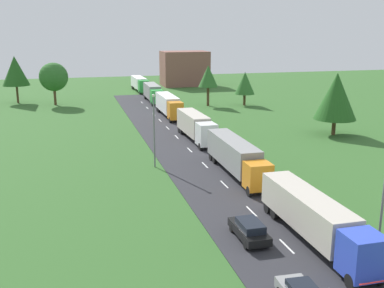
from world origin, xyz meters
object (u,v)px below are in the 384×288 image
object	(u,v)px
tree_elm	(245,83)
tree_ash	(336,96)
truck_third	(196,126)
tree_birch	(208,76)
tree_pine	(15,71)
lamppost_lead	(384,188)
car_second	(249,230)
lamppost_second	(154,127)
truck_second	(236,156)
truck_fourth	(169,105)
truck_sixth	(140,83)
truck_lead	(314,217)
truck_fifth	(153,92)
tree_oak	(54,77)
distant_building	(185,68)

from	to	relation	value
tree_elm	tree_ash	bearing A→B (deg)	-83.88
truck_third	tree_birch	bearing A→B (deg)	70.00
tree_pine	truck_third	bearing A→B (deg)	-56.62
lamppost_lead	tree_pine	world-z (taller)	tree_pine
car_second	lamppost_second	distance (m)	21.64
tree_birch	truck_second	bearing A→B (deg)	-102.93
truck_fourth	tree_pine	xyz separation A→B (m)	(-28.67, 23.88, 4.77)
truck_sixth	car_second	distance (m)	88.28
lamppost_lead	truck_lead	bearing A→B (deg)	148.13
truck_lead	tree_birch	size ratio (longest dim) A/B	1.67
lamppost_lead	tree_pine	xyz separation A→B (m)	(-32.57, 79.90, 2.11)
truck_fourth	tree_ash	size ratio (longest dim) A/B	1.40
truck_fifth	tree_pine	distance (m)	29.87
tree_pine	tree_elm	distance (m)	49.41
tree_pine	truck_fourth	bearing A→B (deg)	-39.80
truck_third	truck_sixth	bearing A→B (deg)	89.89
truck_third	truck_sixth	distance (m)	55.63
tree_birch	tree_elm	size ratio (longest dim) A/B	1.20
truck_second	lamppost_second	world-z (taller)	lamppost_second
truck_fifth	lamppost_second	world-z (taller)	lamppost_second
truck_sixth	tree_ash	distance (m)	61.42
tree_elm	tree_oak	bearing A→B (deg)	164.57
truck_fourth	tree_pine	world-z (taller)	tree_pine
car_second	lamppost_lead	size ratio (longest dim) A/B	0.52
truck_second	distant_building	size ratio (longest dim) A/B	1.14
lamppost_second	tree_birch	size ratio (longest dim) A/B	1.02
truck_second	tree_birch	bearing A→B (deg)	77.07
truck_lead	truck_second	xyz separation A→B (m)	(0.04, 17.33, 0.12)
tree_oak	tree_birch	world-z (taller)	tree_oak
truck_lead	car_second	xyz separation A→B (m)	(-4.59, 1.55, -1.21)
truck_fifth	car_second	distance (m)	69.90
truck_fifth	tree_ash	xyz separation A→B (m)	(21.19, -39.03, 3.77)
tree_pine	truck_fifth	bearing A→B (deg)	-12.05
tree_pine	distant_building	distance (m)	48.12
tree_elm	truck_sixth	bearing A→B (deg)	123.17
truck_sixth	car_second	bearing A→B (deg)	-93.03
truck_fourth	truck_second	bearing A→B (deg)	-90.05
lamppost_second	lamppost_lead	bearing A→B (deg)	-64.05
tree_ash	lamppost_lead	bearing A→B (deg)	-116.69
lamppost_second	distant_building	distance (m)	79.75
lamppost_second	distant_building	xyz separation A→B (m)	(22.54, 76.49, -0.01)
truck_third	truck_fourth	distance (m)	19.47
lamppost_second	truck_sixth	bearing A→B (deg)	82.99
truck_fourth	tree_elm	size ratio (longest dim) A/B	1.88
truck_fifth	truck_sixth	world-z (taller)	truck_fifth
truck_fifth	distant_building	xyz separation A→B (m)	(14.12, 27.74, 2.62)
tree_elm	truck_fourth	bearing A→B (deg)	-155.33
truck_third	car_second	xyz separation A→B (m)	(-4.57, -32.52, -1.34)
truck_third	truck_lead	bearing A→B (deg)	-89.96
tree_birch	distant_building	xyz separation A→B (m)	(3.78, 35.80, -1.37)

